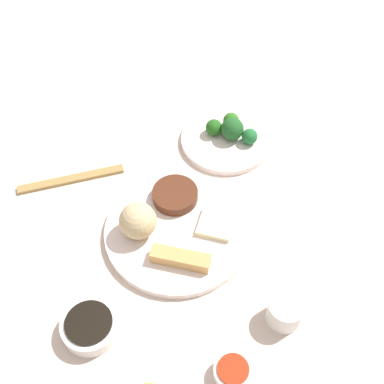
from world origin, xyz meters
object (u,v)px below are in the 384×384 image
object	(u,v)px
main_plate	(178,231)
sauce_ramekin_sweet_and_sour	(233,372)
broccoli_plate	(226,140)
teacup	(285,312)
chopsticks_pair	(71,179)
soy_sauce_bowl	(90,327)

from	to	relation	value
main_plate	sauce_ramekin_sweet_and_sour	world-z (taller)	sauce_ramekin_sweet_and_sour
broccoli_plate	teacup	world-z (taller)	teacup
sauce_ramekin_sweet_and_sour	chopsticks_pair	bearing A→B (deg)	155.69
soy_sauce_bowl	teacup	distance (m)	0.34
broccoli_plate	sauce_ramekin_sweet_and_sour	distance (m)	0.54
main_plate	soy_sauce_bowl	size ratio (longest dim) A/B	2.92
sauce_ramekin_sweet_and_sour	chopsticks_pair	world-z (taller)	sauce_ramekin_sweet_and_sour
broccoli_plate	chopsticks_pair	size ratio (longest dim) A/B	0.91
main_plate	sauce_ramekin_sweet_and_sour	distance (m)	0.30
soy_sauce_bowl	sauce_ramekin_sweet_and_sour	xyz separation A→B (m)	(0.26, 0.04, -0.00)
soy_sauce_bowl	chopsticks_pair	distance (m)	0.36
soy_sauce_bowl	chopsticks_pair	world-z (taller)	soy_sauce_bowl
teacup	main_plate	bearing A→B (deg)	163.75
sauce_ramekin_sweet_and_sour	teacup	bearing A→B (deg)	73.88
sauce_ramekin_sweet_and_sour	teacup	world-z (taller)	teacup
main_plate	sauce_ramekin_sweet_and_sour	bearing A→B (deg)	-43.91
main_plate	soy_sauce_bowl	bearing A→B (deg)	-98.46
teacup	chopsticks_pair	distance (m)	0.54
sauce_ramekin_sweet_and_sour	soy_sauce_bowl	bearing A→B (deg)	-170.16
broccoli_plate	main_plate	bearing A→B (deg)	-85.41
teacup	chopsticks_pair	xyz separation A→B (m)	(-0.53, 0.09, -0.02)
broccoli_plate	teacup	xyz separation A→B (m)	(0.28, -0.35, 0.02)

